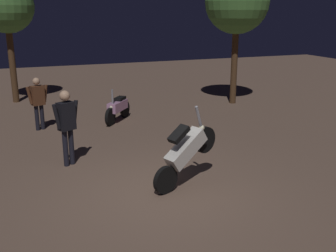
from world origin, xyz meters
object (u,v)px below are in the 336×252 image
at_px(motorcycle_white_foreground, 186,151).
at_px(person_bystander_far, 38,99).
at_px(motorcycle_pink_parked_left, 118,108).
at_px(person_rider_beside, 67,121).

height_order(motorcycle_white_foreground, person_bystander_far, motorcycle_white_foreground).
xyz_separation_m(motorcycle_pink_parked_left, person_bystander_far, (-2.43, -0.10, 0.50)).
bearing_deg(motorcycle_white_foreground, motorcycle_pink_parked_left, 69.45).
xyz_separation_m(motorcycle_white_foreground, person_bystander_far, (-2.49, 5.24, 0.19)).
distance_m(person_rider_beside, person_bystander_far, 3.26).
relative_size(person_rider_beside, person_bystander_far, 1.11).
relative_size(motorcycle_white_foreground, person_rider_beside, 0.93).
distance_m(motorcycle_white_foreground, person_bystander_far, 5.80).
xyz_separation_m(person_rider_beside, person_bystander_far, (-0.43, 3.22, -0.12)).
xyz_separation_m(motorcycle_pink_parked_left, person_rider_beside, (-2.00, -3.33, 0.62)).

